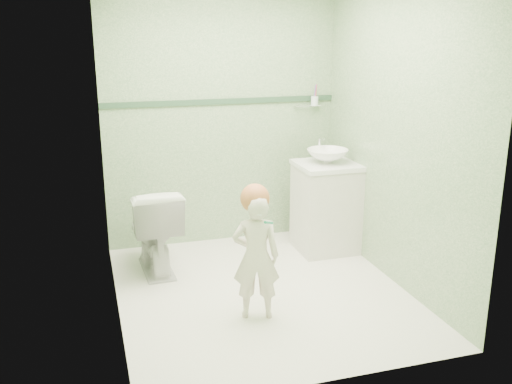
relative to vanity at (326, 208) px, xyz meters
name	(u,v)px	position (x,y,z in m)	size (l,w,h in m)	color
ground	(262,292)	(-0.84, -0.70, -0.40)	(2.50, 2.50, 0.00)	silver
room_shell	(262,142)	(-0.84, -0.70, 0.80)	(2.50, 2.54, 2.40)	#739E70
trim_stripe	(222,101)	(-0.84, 0.54, 0.95)	(2.20, 0.02, 0.05)	#2D4C34
vanity	(326,208)	(0.00, 0.00, 0.00)	(0.52, 0.50, 0.80)	beige
counter	(327,165)	(0.00, 0.00, 0.41)	(0.54, 0.52, 0.04)	white
basin	(328,156)	(0.00, 0.00, 0.49)	(0.37, 0.37, 0.13)	white
faucet	(320,144)	(0.00, 0.19, 0.57)	(0.03, 0.13, 0.18)	silver
cup_holder	(314,101)	(0.05, 0.48, 0.93)	(0.26, 0.07, 0.21)	silver
toilet	(154,229)	(-1.58, -0.02, -0.03)	(0.42, 0.73, 0.74)	white
toddler	(256,257)	(-0.99, -1.06, 0.06)	(0.33, 0.22, 0.92)	beige
hair_cap	(255,198)	(-0.99, -1.03, 0.48)	(0.20, 0.20, 0.20)	#B9683A
teal_toothbrush	(268,222)	(-0.96, -1.20, 0.36)	(0.11, 0.14, 0.08)	#157F59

